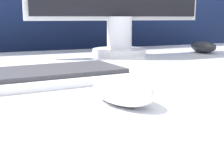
# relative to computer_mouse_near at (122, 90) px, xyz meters

# --- Properties ---
(partition_panel) EXTENTS (5.00, 0.03, 1.45)m
(partition_panel) POSITION_rel_computer_mouse_near_xyz_m (-0.01, 0.87, -0.00)
(partition_panel) COLOR navy
(partition_panel) RESTS_ON ground_plane
(computer_mouse_near) EXTENTS (0.08, 0.12, 0.04)m
(computer_mouse_near) POSITION_rel_computer_mouse_near_xyz_m (0.00, 0.00, 0.00)
(computer_mouse_near) COLOR white
(computer_mouse_near) RESTS_ON desk
(keyboard) EXTENTS (0.37, 0.17, 0.02)m
(keyboard) POSITION_rel_computer_mouse_near_xyz_m (-0.10, 0.19, -0.01)
(keyboard) COLOR silver
(keyboard) RESTS_ON desk
(computer_mouse_far) EXTENTS (0.07, 0.11, 0.04)m
(computer_mouse_far) POSITION_rel_computer_mouse_near_xyz_m (0.52, 0.46, 0.00)
(computer_mouse_far) COLOR #232328
(computer_mouse_far) RESTS_ON desk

